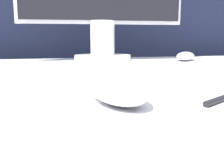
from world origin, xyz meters
The scene contains 4 objects.
partition_panel centered at (0.00, 0.65, 0.57)m, with size 5.00×0.03×1.14m.
computer_mouse_near centered at (-0.02, -0.20, 0.80)m, with size 0.08×0.13×0.03m.
keyboard centered at (-0.11, 0.01, 0.79)m, with size 0.40×0.16×0.02m.
computer_mouse_far centered at (0.35, 0.33, 0.80)m, with size 0.12×0.13×0.03m.
Camera 1 is at (-0.09, -0.52, 0.86)m, focal length 42.00 mm.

